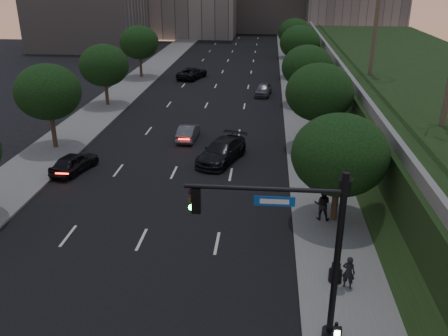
# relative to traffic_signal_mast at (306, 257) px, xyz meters

# --- Properties ---
(ground) EXTENTS (160.00, 160.00, 0.00)m
(ground) POSITION_rel_traffic_signal_mast_xyz_m (-7.91, 1.52, -3.67)
(ground) COLOR black
(ground) RESTS_ON ground
(road_surface) EXTENTS (16.00, 140.00, 0.02)m
(road_surface) POSITION_rel_traffic_signal_mast_xyz_m (-7.91, 31.52, -3.66)
(road_surface) COLOR black
(road_surface) RESTS_ON ground
(sidewalk_right) EXTENTS (4.50, 140.00, 0.15)m
(sidewalk_right) POSITION_rel_traffic_signal_mast_xyz_m (2.34, 31.52, -3.60)
(sidewalk_right) COLOR slate
(sidewalk_right) RESTS_ON ground
(sidewalk_left) EXTENTS (4.50, 140.00, 0.15)m
(sidewalk_left) POSITION_rel_traffic_signal_mast_xyz_m (-18.16, 31.52, -3.60)
(sidewalk_left) COLOR slate
(sidewalk_left) RESTS_ON ground
(embankment) EXTENTS (18.00, 90.00, 4.00)m
(embankment) POSITION_rel_traffic_signal_mast_xyz_m (14.09, 29.52, -1.67)
(embankment) COLOR black
(embankment) RESTS_ON ground
(parapet_wall) EXTENTS (0.35, 90.00, 0.70)m
(parapet_wall) POSITION_rel_traffic_signal_mast_xyz_m (5.59, 29.52, 0.68)
(parapet_wall) COLOR slate
(parapet_wall) RESTS_ON embankment
(office_block_filler) EXTENTS (18.00, 16.00, 14.00)m
(office_block_filler) POSITION_rel_traffic_signal_mast_xyz_m (-33.91, 71.52, 3.33)
(office_block_filler) COLOR gray
(office_block_filler) RESTS_ON ground
(tree_right_a) EXTENTS (5.20, 5.20, 6.24)m
(tree_right_a) POSITION_rel_traffic_signal_mast_xyz_m (2.39, 9.52, 0.35)
(tree_right_a) COLOR #38281C
(tree_right_a) RESTS_ON ground
(tree_right_b) EXTENTS (5.20, 5.20, 6.74)m
(tree_right_b) POSITION_rel_traffic_signal_mast_xyz_m (2.39, 21.52, 0.84)
(tree_right_b) COLOR #38281C
(tree_right_b) RESTS_ON ground
(tree_right_c) EXTENTS (5.20, 5.20, 6.24)m
(tree_right_c) POSITION_rel_traffic_signal_mast_xyz_m (2.39, 34.52, 0.35)
(tree_right_c) COLOR #38281C
(tree_right_c) RESTS_ON ground
(tree_right_d) EXTENTS (5.20, 5.20, 6.74)m
(tree_right_d) POSITION_rel_traffic_signal_mast_xyz_m (2.39, 48.52, 0.84)
(tree_right_d) COLOR #38281C
(tree_right_d) RESTS_ON ground
(tree_right_e) EXTENTS (5.20, 5.20, 6.24)m
(tree_right_e) POSITION_rel_traffic_signal_mast_xyz_m (2.39, 63.52, 0.35)
(tree_right_e) COLOR #38281C
(tree_right_e) RESTS_ON ground
(tree_left_b) EXTENTS (5.00, 5.00, 6.71)m
(tree_left_b) POSITION_rel_traffic_signal_mast_xyz_m (-18.21, 19.52, 0.90)
(tree_left_b) COLOR #38281C
(tree_left_b) RESTS_ON ground
(tree_left_c) EXTENTS (5.00, 5.00, 6.34)m
(tree_left_c) POSITION_rel_traffic_signal_mast_xyz_m (-18.21, 32.52, 0.53)
(tree_left_c) COLOR #38281C
(tree_left_c) RESTS_ON ground
(tree_left_d) EXTENTS (5.00, 5.00, 6.71)m
(tree_left_d) POSITION_rel_traffic_signal_mast_xyz_m (-18.21, 46.52, 0.90)
(tree_left_d) COLOR #38281C
(tree_left_d) RESTS_ON ground
(traffic_signal_mast) EXTENTS (5.68, 0.56, 7.00)m
(traffic_signal_mast) POSITION_rel_traffic_signal_mast_xyz_m (0.00, 0.00, 0.00)
(traffic_signal_mast) COLOR black
(traffic_signal_mast) RESTS_ON ground
(street_lamp) EXTENTS (0.64, 0.64, 5.62)m
(street_lamp) POSITION_rel_traffic_signal_mast_xyz_m (1.76, 3.63, -1.04)
(street_lamp) COLOR black
(street_lamp) RESTS_ON ground
(sedan_near_left) EXTENTS (2.65, 4.38, 1.39)m
(sedan_near_left) POSITION_rel_traffic_signal_mast_xyz_m (-14.88, 15.10, -2.98)
(sedan_near_left) COLOR black
(sedan_near_left) RESTS_ON ground
(sedan_mid_left) EXTENTS (1.52, 3.95, 1.28)m
(sedan_mid_left) POSITION_rel_traffic_signal_mast_xyz_m (-8.04, 22.65, -3.03)
(sedan_mid_left) COLOR #515358
(sedan_mid_left) RESTS_ON ground
(sedan_far_left) EXTENTS (3.89, 5.77, 1.47)m
(sedan_far_left) POSITION_rel_traffic_signal_mast_xyz_m (-11.45, 46.73, -2.94)
(sedan_far_left) COLOR black
(sedan_far_left) RESTS_ON ground
(sedan_near_right) EXTENTS (3.94, 5.93, 1.60)m
(sedan_near_right) POSITION_rel_traffic_signal_mast_xyz_m (-4.79, 18.05, -2.87)
(sedan_near_right) COLOR black
(sedan_near_right) RESTS_ON ground
(sedan_far_right) EXTENTS (2.13, 4.25, 1.39)m
(sedan_far_right) POSITION_rel_traffic_signal_mast_xyz_m (-2.04, 38.50, -2.98)
(sedan_far_right) COLOR #505157
(sedan_far_right) RESTS_ON ground
(pedestrian_a) EXTENTS (0.67, 0.57, 1.55)m
(pedestrian_a) POSITION_rel_traffic_signal_mast_xyz_m (2.24, 3.23, -2.75)
(pedestrian_a) COLOR black
(pedestrian_a) RESTS_ON sidewalk_right
(pedestrian_b) EXTENTS (1.03, 0.86, 1.89)m
(pedestrian_b) POSITION_rel_traffic_signal_mast_xyz_m (1.70, 9.43, -2.58)
(pedestrian_b) COLOR black
(pedestrian_b) RESTS_ON sidewalk_right
(pedestrian_c) EXTENTS (0.97, 0.43, 1.64)m
(pedestrian_c) POSITION_rel_traffic_signal_mast_xyz_m (1.43, 16.37, -2.70)
(pedestrian_c) COLOR black
(pedestrian_c) RESTS_ON sidewalk_right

